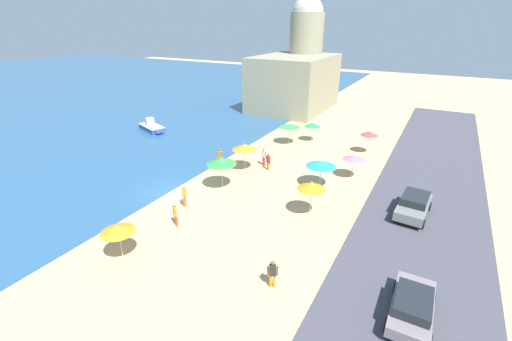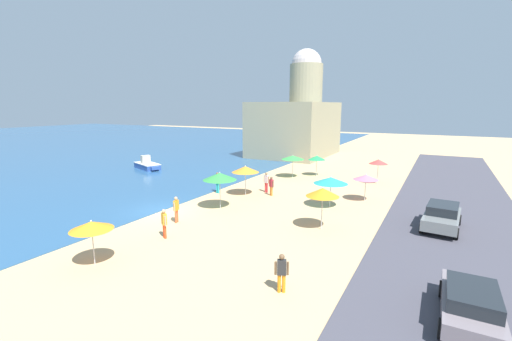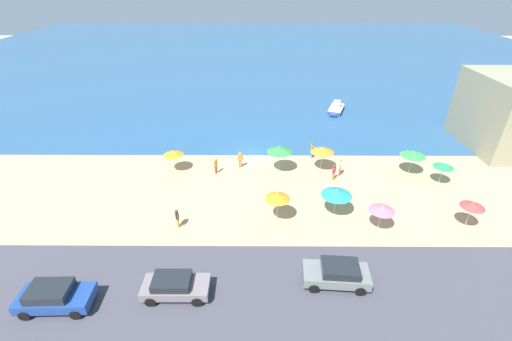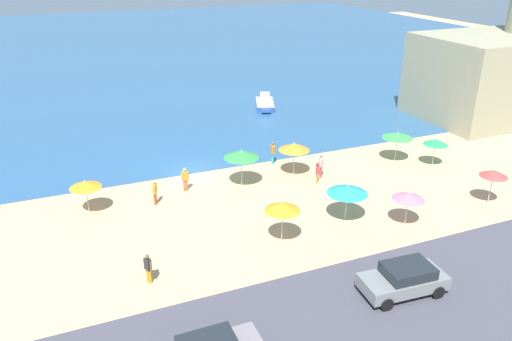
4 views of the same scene
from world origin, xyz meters
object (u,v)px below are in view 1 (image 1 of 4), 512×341
Objects in this scene: beach_umbrella_0 at (321,164)px; beach_umbrella_2 at (312,125)px; beach_umbrella_7 at (118,229)px; bather_3 at (184,195)px; beach_umbrella_6 at (354,157)px; bather_5 at (219,156)px; beach_umbrella_8 at (221,161)px; bather_0 at (175,213)px; beach_umbrella_1 at (312,186)px; beach_umbrella_4 at (245,147)px; skiff_nearshore at (152,127)px; bather_1 at (264,156)px; bather_2 at (268,161)px; bather_4 at (272,273)px; beach_umbrella_3 at (369,133)px; beach_umbrella_5 at (290,126)px; parked_car_1 at (412,306)px; parked_car_2 at (414,205)px; harbor_fortress at (298,73)px.

beach_umbrella_2 is at bearing 23.74° from beach_umbrella_0.
bather_3 is (6.36, 0.68, -0.98)m from beach_umbrella_7.
bather_5 is at bearing 107.18° from beach_umbrella_6.
bather_0 is (-6.09, -0.46, -1.43)m from beach_umbrella_8.
beach_umbrella_4 is at bearing 59.70° from beach_umbrella_1.
beach_umbrella_6 is 25.15m from skiff_nearshore.
beach_umbrella_4 reaches higher than bather_0.
beach_umbrella_7 is at bearing 177.10° from bather_1.
beach_umbrella_1 reaches higher than beach_umbrella_4.
bather_4 is at bearing -152.22° from bather_2.
beach_umbrella_1 is at bearing -169.18° from beach_umbrella_0.
beach_umbrella_3 is 19.85m from bather_3.
bather_0 is 0.38× the size of skiff_nearshore.
beach_umbrella_2 is at bearing -41.83° from beach_umbrella_5.
bather_3 is 0.38× the size of skiff_nearshore.
bather_3 is at bearing 111.03° from beach_umbrella_1.
parked_car_1 is at bearing -77.94° from beach_umbrella_7.
skiff_nearshore is at bearing 73.73° from beach_umbrella_4.
beach_umbrella_5 is 24.41m from parked_car_1.
bather_0 is 1.05× the size of bather_2.
beach_umbrella_8 is (-7.08, 8.68, 0.49)m from beach_umbrella_6.
beach_umbrella_4 is 14.42m from parked_car_2.
bather_5 reaches higher than bather_4.
beach_umbrella_3 reaches higher than parked_car_1.
beach_umbrella_4 is 1.49× the size of bather_0.
parked_car_1 is (-21.58, -12.76, -1.13)m from beach_umbrella_2.
bather_3 is at bearing 177.16° from beach_umbrella_4.
beach_umbrella_2 is 24.87m from beach_umbrella_7.
beach_umbrella_1 is 8.36m from bather_2.
beach_umbrella_0 is 13.78m from parked_car_1.
bather_2 is (-9.63, 0.56, -1.02)m from beach_umbrella_2.
beach_umbrella_1 is 1.19× the size of beach_umbrella_7.
harbor_fortress is at bearing 21.03° from bather_4.
bather_3 is at bearing 165.13° from bather_2.
bather_4 is at bearing -133.58° from beach_umbrella_8.
harbor_fortress is at bearing 17.07° from bather_2.
beach_umbrella_4 reaches higher than bather_3.
bather_1 reaches higher than parked_car_2.
beach_umbrella_7 is (-24.78, 2.21, 0.01)m from beach_umbrella_2.
parked_car_1 is at bearing -79.70° from bather_4.
harbor_fortress is at bearing 6.87° from bather_5.
beach_umbrella_3 is 0.58× the size of parked_car_2.
bather_1 is 1.14m from bather_2.
parked_car_1 is at bearing -101.41° from bather_3.
bather_2 is 0.40× the size of parked_car_1.
parked_car_2 is at bearing -125.51° from beach_umbrella_5.
skiff_nearshore is at bearing 79.92° from bather_1.
parked_car_1 is 0.25× the size of harbor_fortress.
parked_car_2 is (-1.27, -7.17, -1.17)m from beach_umbrella_0.
beach_umbrella_1 is 11.27m from bather_5.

